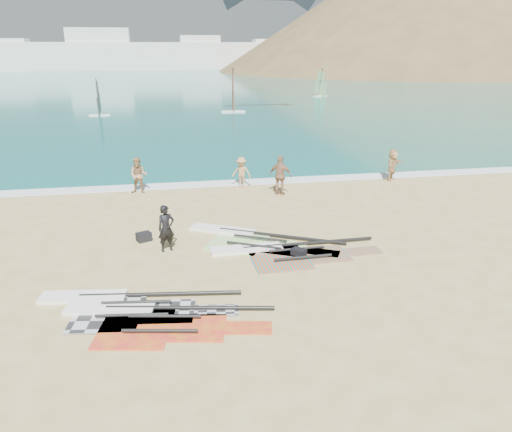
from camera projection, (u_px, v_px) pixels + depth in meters
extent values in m
plane|color=tan|center=(266.00, 292.00, 14.63)|extent=(300.00, 300.00, 0.00)
cube|color=#0B4F52|center=(170.00, 73.00, 137.47)|extent=(300.00, 240.00, 0.06)
cube|color=white|center=(219.00, 184.00, 26.08)|extent=(300.00, 1.20, 0.04)
cube|color=white|center=(100.00, 56.00, 149.46)|extent=(160.00, 8.00, 8.00)
cube|color=white|center=(11.00, 55.00, 144.97)|extent=(10.00, 7.00, 9.00)
cube|color=white|center=(99.00, 49.00, 148.81)|extent=(18.00, 7.00, 12.00)
cube|color=white|center=(200.00, 53.00, 154.33)|extent=(12.00, 7.00, 10.00)
cube|color=white|center=(279.00, 54.00, 158.82)|extent=(16.00, 7.00, 9.00)
cube|color=white|center=(339.00, 51.00, 161.96)|extent=(10.00, 7.00, 11.00)
cone|color=brown|center=(455.00, 70.00, 150.32)|extent=(143.00, 143.00, 45.00)
cube|color=#28292B|center=(108.00, 314.00, 13.42)|extent=(2.06, 2.23, 0.04)
cube|color=#28292B|center=(168.00, 312.00, 13.50)|extent=(1.57, 1.48, 0.04)
cube|color=#28292B|center=(216.00, 311.00, 13.56)|extent=(1.27, 0.76, 0.04)
cylinder|color=black|center=(161.00, 294.00, 14.31)|extent=(4.59, 0.72, 0.11)
cylinder|color=black|center=(136.00, 302.00, 13.74)|extent=(1.90, 0.33, 0.08)
cylinder|color=black|center=(132.00, 315.00, 13.08)|extent=(1.90, 0.33, 0.08)
cube|color=white|center=(83.00, 297.00, 14.22)|extent=(2.47, 0.96, 0.12)
cube|color=#72D023|center=(238.00, 243.00, 18.27)|extent=(2.70, 2.79, 0.04)
cube|color=#72D023|center=(283.00, 248.00, 17.77)|extent=(1.97, 1.93, 0.04)
cube|color=#72D023|center=(321.00, 253.00, 17.37)|extent=(1.43, 1.17, 0.04)
cylinder|color=black|center=(281.00, 236.00, 18.70)|extent=(4.37, 2.44, 0.12)
cylinder|color=black|center=(260.00, 238.00, 18.34)|extent=(1.82, 1.04, 0.09)
cylinder|color=black|center=(254.00, 245.00, 17.67)|extent=(1.82, 1.04, 0.09)
cube|color=white|center=(223.00, 230.00, 19.40)|extent=(2.58, 1.83, 0.12)
cube|color=#FF450C|center=(279.00, 259.00, 16.90)|extent=(1.95, 2.15, 0.04)
cube|color=#FF450C|center=(326.00, 254.00, 17.24)|extent=(1.51, 1.41, 0.04)
cube|color=#FF450C|center=(363.00, 251.00, 17.51)|extent=(1.28, 0.66, 0.04)
cylinder|color=black|center=(309.00, 243.00, 18.02)|extent=(4.83, 0.25, 0.12)
cylinder|color=black|center=(297.00, 249.00, 17.34)|extent=(2.00, 0.14, 0.08)
cylinder|color=black|center=(303.00, 257.00, 16.66)|extent=(2.00, 0.14, 0.08)
cube|color=white|center=(246.00, 249.00, 17.58)|extent=(2.54, 0.75, 0.12)
cube|color=red|center=(135.00, 328.00, 12.74)|extent=(2.14, 2.30, 0.04)
cube|color=red|center=(198.00, 328.00, 12.74)|extent=(1.61, 1.53, 0.04)
cube|color=red|center=(248.00, 328.00, 12.73)|extent=(1.29, 0.81, 0.04)
cylinder|color=black|center=(190.00, 308.00, 13.56)|extent=(4.53, 0.96, 0.11)
cylinder|color=black|center=(165.00, 316.00, 13.02)|extent=(1.88, 0.43, 0.08)
cylinder|color=black|center=(160.00, 331.00, 12.36)|extent=(1.88, 0.43, 0.08)
cube|color=white|center=(110.00, 309.00, 13.58)|extent=(2.47, 1.08, 0.12)
cube|color=black|center=(144.00, 237.00, 18.44)|extent=(0.61, 0.54, 0.32)
cube|color=black|center=(299.00, 253.00, 17.07)|extent=(0.56, 0.57, 0.28)
imported|color=black|center=(166.00, 228.00, 17.36)|extent=(0.71, 0.59, 1.67)
imported|color=#A17C53|center=(139.00, 175.00, 24.25)|extent=(0.99, 0.85, 1.78)
imported|color=#AA8050|center=(241.00, 172.00, 25.27)|extent=(1.17, 0.98, 1.58)
imported|color=#986B4F|center=(280.00, 175.00, 23.93)|extent=(1.20, 1.03, 1.93)
imported|color=tan|center=(393.00, 165.00, 26.67)|extent=(1.45, 1.45, 1.68)
cube|color=white|center=(100.00, 115.00, 51.65)|extent=(2.12, 0.68, 0.12)
cube|color=#DE5126|center=(99.00, 105.00, 51.32)|extent=(0.14, 2.58, 2.30)
cube|color=#DE5126|center=(97.00, 89.00, 50.81)|extent=(0.10, 1.45, 1.59)
cylinder|color=black|center=(98.00, 96.00, 51.03)|extent=(0.11, 0.73, 3.64)
cube|color=white|center=(233.00, 111.00, 54.44)|extent=(2.63, 0.93, 0.15)
cube|color=red|center=(233.00, 100.00, 54.03)|extent=(0.28, 3.17, 2.82)
cube|color=red|center=(233.00, 81.00, 53.40)|extent=(0.18, 1.79, 1.96)
cylinder|color=black|center=(233.00, 89.00, 53.68)|extent=(0.17, 0.90, 4.48)
cube|color=white|center=(320.00, 96.00, 71.48)|extent=(2.27, 1.45, 0.13)
cube|color=#5EAC20|center=(320.00, 88.00, 71.14)|extent=(1.11, 2.50, 2.40)
cube|color=#5EAC20|center=(321.00, 76.00, 70.60)|extent=(0.65, 1.42, 1.66)
cylinder|color=black|center=(321.00, 82.00, 70.84)|extent=(0.38, 0.73, 3.80)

